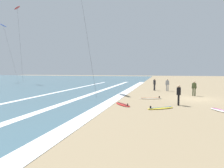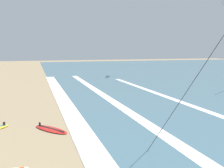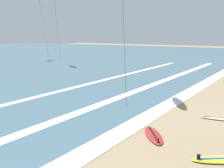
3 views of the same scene
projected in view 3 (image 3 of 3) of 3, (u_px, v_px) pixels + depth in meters
name	position (u px, v px, depth m)	size (l,w,h in m)	color
wave_foam_shoreline	(157.00, 111.00, 14.94)	(53.59, 1.08, 0.01)	white
wave_foam_mid_break	(102.00, 104.00, 16.55)	(53.39, 0.69, 0.01)	white
wave_foam_outer_break	(63.00, 90.00, 20.48)	(45.85, 0.55, 0.01)	white
surfboard_left_pile	(222.00, 160.00, 9.17)	(1.68, 2.07, 0.25)	yellow
surfboard_foreground_flat	(223.00, 119.00, 13.58)	(1.10, 2.18, 0.25)	beige
surfboard_near_water	(154.00, 135.00, 11.37)	(2.03, 1.75, 0.25)	red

